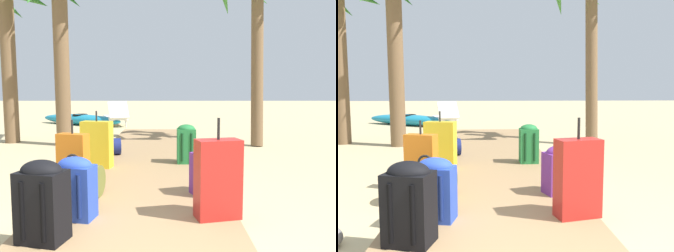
# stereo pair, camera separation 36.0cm
# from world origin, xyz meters

# --- Properties ---
(ground_plane) EXTENTS (60.00, 60.00, 0.00)m
(ground_plane) POSITION_xyz_m (0.00, 3.20, 0.00)
(ground_plane) COLOR tan
(boardwalk) EXTENTS (1.83, 7.99, 0.08)m
(boardwalk) POSITION_xyz_m (0.00, 4.00, 0.04)
(boardwalk) COLOR #9E7A51
(boardwalk) RESTS_ON ground
(backpack_purple) EXTENTS (0.36, 0.32, 0.52)m
(backpack_purple) POSITION_xyz_m (0.70, 1.92, 0.35)
(backpack_purple) COLOR #6B2D84
(backpack_purple) RESTS_ON boardwalk
(backpack_black) EXTENTS (0.38, 0.32, 0.61)m
(backpack_black) POSITION_xyz_m (-0.63, 0.73, 0.40)
(backpack_black) COLOR black
(backpack_black) RESTS_ON boardwalk
(suitcase_orange) EXTENTS (0.39, 0.25, 0.76)m
(suitcase_orange) POSITION_xyz_m (-0.84, 2.37, 0.38)
(suitcase_orange) COLOR orange
(suitcase_orange) RESTS_ON boardwalk
(suitcase_red) EXTENTS (0.42, 0.29, 0.88)m
(suitcase_red) POSITION_xyz_m (0.72, 1.21, 0.43)
(suitcase_red) COLOR red
(suitcase_red) RESTS_ON boardwalk
(duffel_bag_olive) EXTENTS (0.65, 0.43, 0.45)m
(duffel_bag_olive) POSITION_xyz_m (-0.70, 1.86, 0.25)
(duffel_bag_olive) COLOR olive
(duffel_bag_olive) RESTS_ON boardwalk
(backpack_green) EXTENTS (0.28, 0.28, 0.59)m
(backpack_green) POSITION_xyz_m (0.57, 3.52, 0.39)
(backpack_green) COLOR #237538
(backpack_green) RESTS_ON boardwalk
(suitcase_yellow) EXTENTS (0.45, 0.28, 0.81)m
(suitcase_yellow) POSITION_xyz_m (-0.72, 3.22, 0.41)
(suitcase_yellow) COLOR gold
(suitcase_yellow) RESTS_ON boardwalk
(duffel_bag_navy) EXTENTS (0.66, 0.41, 0.39)m
(duffel_bag_navy) POSITION_xyz_m (-0.82, 4.15, 0.22)
(duffel_bag_navy) COLOR navy
(duffel_bag_navy) RESTS_ON boardwalk
(backpack_blue) EXTENTS (0.36, 0.29, 0.54)m
(backpack_blue) POSITION_xyz_m (-0.51, 1.19, 0.37)
(backpack_blue) COLOR #2847B7
(backpack_blue) RESTS_ON boardwalk
(palm_tree_far_left) EXTENTS (1.95, 2.12, 3.78)m
(palm_tree_far_left) POSITION_xyz_m (-3.20, 6.04, 2.83)
(palm_tree_far_left) COLOR brown
(palm_tree_far_left) RESTS_ON ground
(lounge_chair) EXTENTS (1.04, 1.64, 0.80)m
(lounge_chair) POSITION_xyz_m (-1.39, 9.66, 0.33)
(lounge_chair) COLOR white
(lounge_chair) RESTS_ON ground
(kayak) EXTENTS (3.23, 2.28, 0.36)m
(kayak) POSITION_xyz_m (-2.62, 9.97, 0.18)
(kayak) COLOR teal
(kayak) RESTS_ON ground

